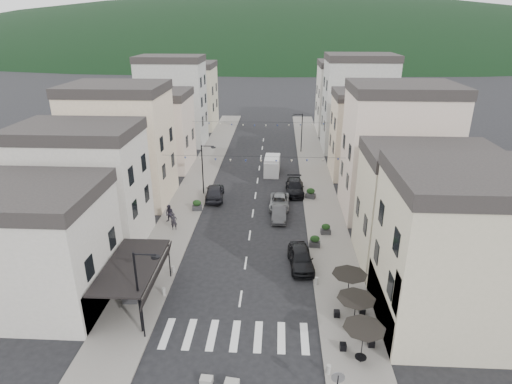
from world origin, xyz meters
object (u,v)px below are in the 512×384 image
at_px(delivery_van, 272,165).
at_px(pedestrian_b, 170,214).
at_px(parked_car_b, 279,213).
at_px(parked_car_c, 279,202).
at_px(parked_car_d, 295,187).
at_px(parked_car_e, 215,192).
at_px(parked_car_a, 301,258).
at_px(pedestrian_a, 174,222).

bearing_deg(delivery_van, pedestrian_b, -120.29).
bearing_deg(pedestrian_b, delivery_van, 74.26).
relative_size(parked_car_b, pedestrian_b, 2.24).
relative_size(parked_car_b, parked_car_c, 0.90).
distance_m(parked_car_c, parked_car_d, 4.61).
distance_m(parked_car_b, parked_car_e, 8.92).
relative_size(parked_car_a, pedestrian_b, 2.52).
bearing_deg(parked_car_d, pedestrian_b, -145.86).
bearing_deg(parked_car_e, parked_car_a, 118.93).
bearing_deg(delivery_van, parked_car_b, -84.01).
bearing_deg(pedestrian_b, parked_car_c, 39.03).
xyz_separation_m(parked_car_d, pedestrian_a, (-11.98, -10.41, 0.22)).
height_order(parked_car_d, parked_car_e, parked_car_e).
distance_m(parked_car_e, delivery_van, 11.25).
bearing_deg(parked_car_d, delivery_van, 111.32).
relative_size(parked_car_d, pedestrian_b, 2.77).
bearing_deg(pedestrian_a, parked_car_e, 59.62).
distance_m(pedestrian_a, pedestrian_b, 1.81).
height_order(parked_car_a, pedestrian_a, pedestrian_a).
xyz_separation_m(pedestrian_a, pedestrian_b, (-0.82, 1.61, 0.08)).
relative_size(parked_car_a, parked_car_c, 1.01).
distance_m(delivery_van, pedestrian_b, 18.73).
bearing_deg(delivery_van, parked_car_d, -66.33).
height_order(parked_car_b, parked_car_d, parked_car_d).
relative_size(parked_car_a, parked_car_b, 1.12).
relative_size(parked_car_b, delivery_van, 0.84).
distance_m(parked_car_b, delivery_van, 14.26).
relative_size(delivery_van, pedestrian_a, 2.92).
xyz_separation_m(parked_car_a, pedestrian_b, (-12.79, 7.48, 0.25)).
relative_size(parked_car_c, parked_car_d, 0.90).
bearing_deg(delivery_van, parked_car_e, -122.72).
bearing_deg(pedestrian_b, parked_car_d, 51.03).
distance_m(parked_car_d, delivery_van, 7.58).
bearing_deg(parked_car_d, parked_car_e, -166.88).
bearing_deg(delivery_van, parked_car_a, -81.19).
bearing_deg(parked_car_e, pedestrian_b, 57.16).
bearing_deg(pedestrian_b, parked_car_a, -13.80).
bearing_deg(parked_car_c, pedestrian_b, -155.98).
relative_size(parked_car_e, pedestrian_b, 2.67).
bearing_deg(parked_car_b, pedestrian_b, -170.60).
height_order(parked_car_e, delivery_van, delivery_van).
bearing_deg(parked_car_a, parked_car_b, 95.59).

